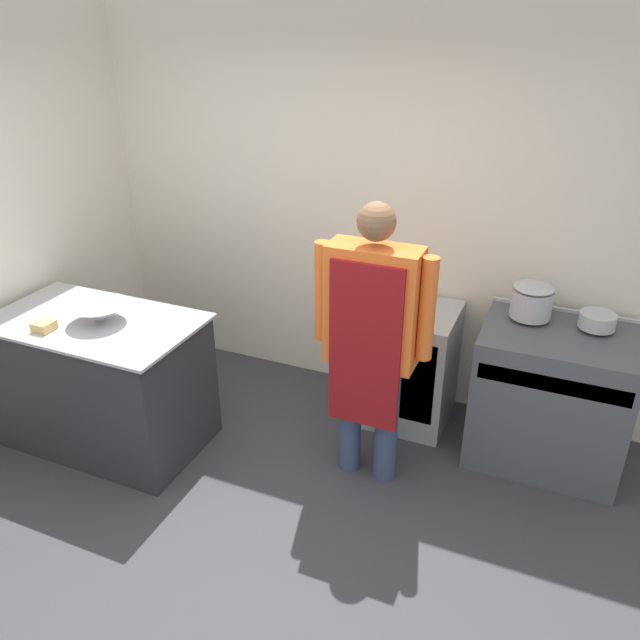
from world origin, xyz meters
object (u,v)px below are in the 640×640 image
at_px(fridge_unit, 402,363).
at_px(person_cook, 371,330).
at_px(stock_pot, 532,300).
at_px(sauce_pot, 597,321).
at_px(stove, 550,396).
at_px(mixing_bowl, 100,313).
at_px(plastic_tub, 44,326).

relative_size(fridge_unit, person_cook, 0.48).
relative_size(fridge_unit, stock_pot, 3.36).
xyz_separation_m(fridge_unit, sauce_pot, (1.16, 0.04, 0.54)).
xyz_separation_m(stove, stock_pot, (-0.20, 0.12, 0.57)).
bearing_deg(stove, sauce_pot, 33.79).
distance_m(fridge_unit, stock_pot, 0.98).
relative_size(stove, fridge_unit, 1.09).
distance_m(mixing_bowl, plastic_tub, 0.32).
bearing_deg(person_cook, stove, 31.15).
bearing_deg(mixing_bowl, stove, 19.73).
xyz_separation_m(mixing_bowl, plastic_tub, (-0.23, -0.23, -0.03)).
distance_m(stove, plastic_tub, 3.12).
height_order(stove, mixing_bowl, mixing_bowl).
xyz_separation_m(mixing_bowl, sauce_pot, (2.81, 1.06, 0.01)).
relative_size(person_cook, stock_pot, 6.97).
bearing_deg(person_cook, plastic_tub, -162.93).
xyz_separation_m(stove, fridge_unit, (-0.98, 0.08, -0.03)).
distance_m(plastic_tub, sauce_pot, 3.30).
distance_m(fridge_unit, plastic_tub, 2.32).
xyz_separation_m(stock_pot, sauce_pot, (0.38, -0.00, -0.06)).
xyz_separation_m(person_cook, stock_pot, (0.79, 0.72, 0.02)).
bearing_deg(plastic_tub, fridge_unit, 33.70).
relative_size(person_cook, mixing_bowl, 4.82).
height_order(person_cook, mixing_bowl, person_cook).
distance_m(fridge_unit, person_cook, 0.89).
bearing_deg(fridge_unit, mixing_bowl, -148.19).
relative_size(person_cook, plastic_tub, 15.68).
bearing_deg(mixing_bowl, person_cook, 11.85).
xyz_separation_m(fridge_unit, mixing_bowl, (-1.65, -1.02, 0.53)).
relative_size(stove, person_cook, 0.53).
height_order(fridge_unit, person_cook, person_cook).
bearing_deg(sauce_pot, fridge_unit, -178.07).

